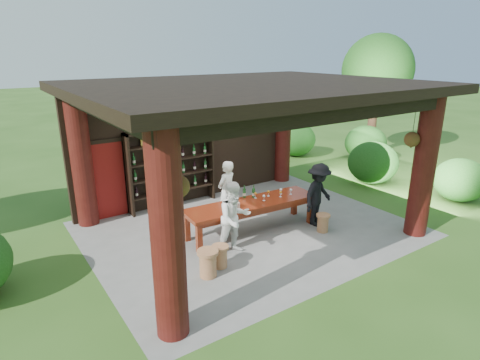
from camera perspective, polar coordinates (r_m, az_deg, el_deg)
ground at (r=9.88m, az=1.31°, el=-6.96°), size 90.00×90.00×0.00m
pavilion at (r=9.51m, az=-0.16°, el=5.65°), size 7.50×6.00×3.60m
wine_shelf at (r=11.09m, az=-9.67°, el=1.69°), size 2.48×0.38×2.18m
tasting_table at (r=9.51m, az=1.69°, el=-3.81°), size 3.35×1.06×0.75m
stool_near_left at (r=8.17m, az=-2.84°, el=-10.72°), size 0.35×0.35×0.46m
stool_near_right at (r=9.85m, az=11.71°, el=-5.94°), size 0.34×0.34×0.44m
stool_far_left at (r=7.86m, az=-4.58°, el=-11.64°), size 0.42×0.42×0.55m
host at (r=10.00m, az=-1.93°, el=-1.70°), size 0.67×0.55×1.59m
guest_woman at (r=8.46m, az=-0.80°, el=-5.47°), size 0.79×0.63×1.60m
guest_man at (r=10.01m, az=11.09°, el=-2.06°), size 1.14×0.83×1.58m
table_bottles at (r=9.67m, az=0.72°, el=-1.70°), size 0.48×0.20×0.31m
table_glasses at (r=9.82m, az=4.78°, el=-1.96°), size 0.95×0.35×0.15m
napkin_basket at (r=9.07m, az=-0.99°, el=-3.67°), size 0.27×0.20×0.14m
shrubs at (r=12.09m, az=9.11°, el=0.43°), size 15.40×9.58×1.36m
trees at (r=11.88m, az=10.96°, el=13.86°), size 22.26×10.62×4.80m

